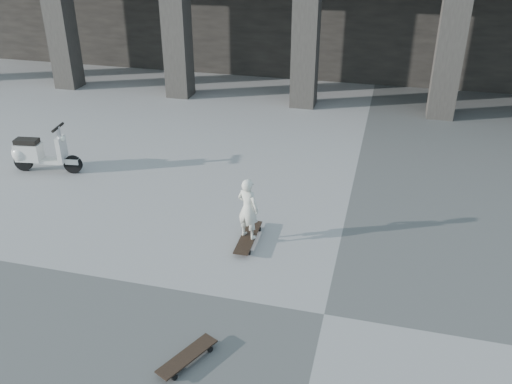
% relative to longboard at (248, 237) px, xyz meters
% --- Properties ---
extents(ground, '(90.00, 90.00, 0.00)m').
position_rel_longboard_xyz_m(ground, '(1.43, -1.46, -0.08)').
color(ground, '#494947').
rests_on(ground, ground).
extents(longboard, '(0.26, 1.03, 0.10)m').
position_rel_longboard_xyz_m(longboard, '(0.00, 0.00, 0.00)').
color(longboard, black).
rests_on(longboard, ground).
extents(skateboard_spare, '(0.54, 0.83, 0.10)m').
position_rel_longboard_xyz_m(skateboard_spare, '(-0.01, -2.70, -0.01)').
color(skateboard_spare, black).
rests_on(skateboard_spare, ground).
extents(child, '(0.43, 0.36, 1.02)m').
position_rel_longboard_xyz_m(child, '(-0.00, 0.00, 0.53)').
color(child, beige).
rests_on(child, longboard).
extents(scooter, '(1.42, 0.55, 1.00)m').
position_rel_longboard_xyz_m(scooter, '(-4.87, 1.51, 0.31)').
color(scooter, black).
rests_on(scooter, ground).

